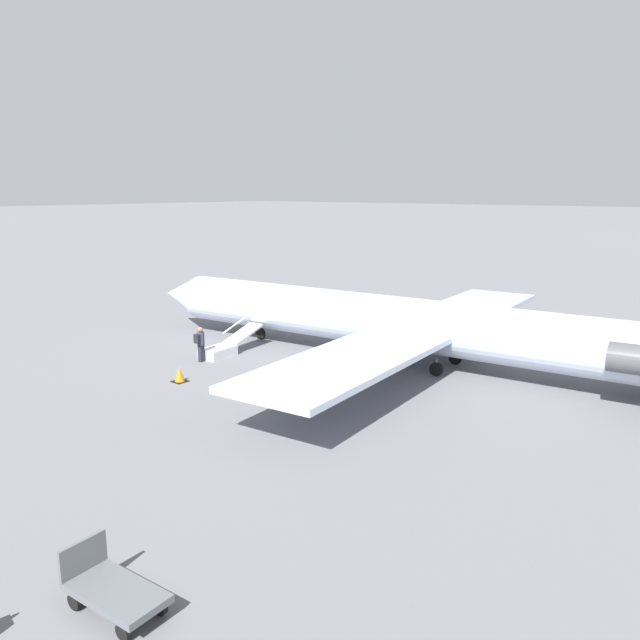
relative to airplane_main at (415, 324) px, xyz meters
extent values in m
plane|color=slate|center=(0.96, 0.09, -2.00)|extent=(600.00, 600.00, 0.00)
cylinder|color=silver|center=(0.96, 0.09, -0.02)|extent=(26.53, 4.99, 2.56)
cone|color=silver|center=(15.50, 1.44, -0.02)|extent=(3.03, 2.75, 2.50)
cube|color=silver|center=(-0.99, 6.76, -0.21)|extent=(5.10, 11.42, 0.26)
cube|color=silver|center=(0.28, -6.83, -0.21)|extent=(5.10, 11.42, 0.26)
cylinder|color=black|center=(9.50, 0.88, -1.69)|extent=(0.64, 0.22, 0.63)
cylinder|color=#4C4C51|center=(9.50, 0.88, -1.27)|extent=(0.11, 0.11, 0.20)
cylinder|color=black|center=(-1.78, 0.99, -1.69)|extent=(0.64, 0.22, 0.63)
cylinder|color=#4C4C51|center=(-1.78, 0.99, -1.27)|extent=(0.11, 0.11, 0.20)
cylinder|color=black|center=(-1.56, -1.30, -1.69)|extent=(0.64, 0.22, 0.63)
cylinder|color=#4C4C51|center=(-1.56, -1.30, -1.27)|extent=(0.11, 0.11, 0.20)
cube|color=silver|center=(8.45, 5.03, -1.75)|extent=(1.26, 1.89, 0.50)
cube|color=silver|center=(8.64, 3.04, -1.18)|extent=(1.10, 2.31, 0.77)
cube|color=silver|center=(9.09, 3.08, -0.68)|extent=(0.27, 2.21, 0.71)
cube|color=#23232D|center=(8.44, 6.13, -1.58)|extent=(0.23, 0.30, 0.85)
cylinder|color=#33384C|center=(8.44, 6.13, -0.83)|extent=(0.36, 0.36, 0.65)
sphere|color=#936B4C|center=(8.44, 6.13, -0.38)|extent=(0.24, 0.24, 0.24)
cube|color=black|center=(8.41, 6.40, -0.79)|extent=(0.30, 0.21, 0.44)
cube|color=#595B60|center=(-4.67, 19.53, -1.56)|extent=(2.27, 1.25, 0.16)
cube|color=#595B60|center=(-3.62, 19.60, -1.13)|extent=(0.15, 1.10, 0.70)
cylinder|color=black|center=(-3.93, 20.02, -1.82)|extent=(0.37, 0.14, 0.36)
cylinder|color=black|center=(-3.87, 19.15, -1.82)|extent=(0.37, 0.14, 0.36)
cylinder|color=black|center=(-5.47, 19.92, -1.82)|extent=(0.37, 0.14, 0.36)
cylinder|color=black|center=(-5.41, 19.04, -1.82)|extent=(0.37, 0.14, 0.36)
cube|color=black|center=(6.64, 8.92, -1.99)|extent=(0.61, 0.61, 0.03)
cone|color=orange|center=(6.64, 8.92, -1.66)|extent=(0.47, 0.47, 0.67)
camera|label=1|loc=(-14.84, 25.60, 6.37)|focal=35.00mm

